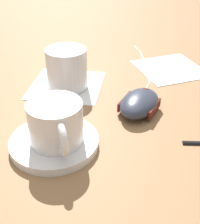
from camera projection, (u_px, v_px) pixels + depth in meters
ground_plane at (109, 100)px, 0.60m from camera, size 3.00×3.00×0.00m
saucer at (54, 142)px, 0.48m from camera, size 0.14×0.14×0.01m
coffee_cup at (56, 123)px, 0.45m from camera, size 0.08×0.11×0.06m
computer_mouse at (139, 103)px, 0.55m from camera, size 0.11×0.12×0.04m
mouse_cable at (143, 67)px, 0.72m from camera, size 0.04×0.28×0.00m
napkin_under_glass at (67, 85)px, 0.65m from camera, size 0.18×0.18×0.00m
drinking_glass at (67, 68)px, 0.62m from camera, size 0.08×0.08×0.08m
napkin_spare at (170, 68)px, 0.72m from camera, size 0.17×0.17×0.00m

